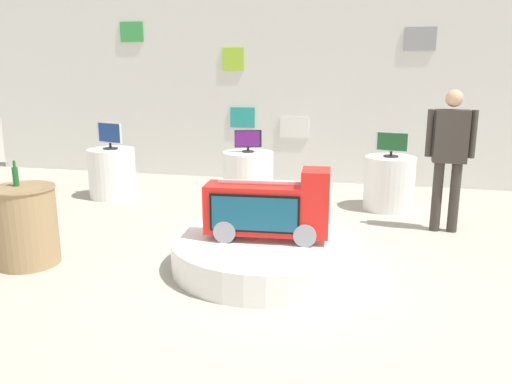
{
  "coord_description": "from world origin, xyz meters",
  "views": [
    {
      "loc": [
        0.78,
        -4.57,
        1.94
      ],
      "look_at": [
        -0.47,
        0.83,
        0.6
      ],
      "focal_mm": 36.13,
      "sensor_mm": 36.0,
      "label": 1
    }
  ],
  "objects_px": {
    "main_display_pedestal": "(267,253)",
    "shopper_browsing_near_truck": "(450,150)",
    "novelty_firetruck_tv": "(269,210)",
    "tv_on_center_rear": "(248,140)",
    "display_pedestal_right_rear": "(389,183)",
    "tv_on_left_rear": "(110,135)",
    "tv_on_right_rear": "(392,144)",
    "display_pedestal_center_rear": "(248,177)",
    "side_table_round": "(25,225)",
    "display_pedestal_left_rear": "(112,173)",
    "bottle_on_side_table": "(15,176)"
  },
  "relations": [
    {
      "from": "tv_on_left_rear",
      "to": "novelty_firetruck_tv",
      "type": "bearing_deg",
      "value": -38.14
    },
    {
      "from": "display_pedestal_center_rear",
      "to": "bottle_on_side_table",
      "type": "height_order",
      "value": "bottle_on_side_table"
    },
    {
      "from": "main_display_pedestal",
      "to": "bottle_on_side_table",
      "type": "bearing_deg",
      "value": -170.12
    },
    {
      "from": "tv_on_center_rear",
      "to": "tv_on_left_rear",
      "type": "bearing_deg",
      "value": -175.08
    },
    {
      "from": "novelty_firetruck_tv",
      "to": "tv_on_left_rear",
      "type": "relative_size",
      "value": 2.67
    },
    {
      "from": "novelty_firetruck_tv",
      "to": "shopper_browsing_near_truck",
      "type": "xyz_separation_m",
      "value": [
        1.84,
        1.64,
        0.4
      ]
    },
    {
      "from": "side_table_round",
      "to": "tv_on_right_rear",
      "type": "bearing_deg",
      "value": 39.61
    },
    {
      "from": "display_pedestal_center_rear",
      "to": "side_table_round",
      "type": "distance_m",
      "value": 3.33
    },
    {
      "from": "novelty_firetruck_tv",
      "to": "side_table_round",
      "type": "height_order",
      "value": "novelty_firetruck_tv"
    },
    {
      "from": "display_pedestal_left_rear",
      "to": "tv_on_left_rear",
      "type": "relative_size",
      "value": 1.62
    },
    {
      "from": "display_pedestal_left_rear",
      "to": "bottle_on_side_table",
      "type": "distance_m",
      "value": 2.81
    },
    {
      "from": "side_table_round",
      "to": "tv_on_left_rear",
      "type": "bearing_deg",
      "value": 100.86
    },
    {
      "from": "tv_on_left_rear",
      "to": "display_pedestal_right_rear",
      "type": "height_order",
      "value": "tv_on_left_rear"
    },
    {
      "from": "main_display_pedestal",
      "to": "tv_on_left_rear",
      "type": "relative_size",
      "value": 4.11
    },
    {
      "from": "novelty_firetruck_tv",
      "to": "tv_on_left_rear",
      "type": "distance_m",
      "value": 3.74
    },
    {
      "from": "display_pedestal_left_rear",
      "to": "tv_on_center_rear",
      "type": "xyz_separation_m",
      "value": [
        2.1,
        0.18,
        0.55
      ]
    },
    {
      "from": "main_display_pedestal",
      "to": "display_pedestal_center_rear",
      "type": "bearing_deg",
      "value": 107.9
    },
    {
      "from": "tv_on_left_rear",
      "to": "tv_on_right_rear",
      "type": "xyz_separation_m",
      "value": [
        4.13,
        0.23,
        -0.03
      ]
    },
    {
      "from": "novelty_firetruck_tv",
      "to": "display_pedestal_center_rear",
      "type": "bearing_deg",
      "value": 108.38
    },
    {
      "from": "side_table_round",
      "to": "shopper_browsing_near_truck",
      "type": "distance_m",
      "value": 4.76
    },
    {
      "from": "display_pedestal_center_rear",
      "to": "shopper_browsing_near_truck",
      "type": "height_order",
      "value": "shopper_browsing_near_truck"
    },
    {
      "from": "tv_on_right_rear",
      "to": "display_pedestal_right_rear",
      "type": "bearing_deg",
      "value": 103.06
    },
    {
      "from": "display_pedestal_center_rear",
      "to": "display_pedestal_right_rear",
      "type": "height_order",
      "value": "same"
    },
    {
      "from": "novelty_firetruck_tv",
      "to": "display_pedestal_right_rear",
      "type": "xyz_separation_m",
      "value": [
        1.2,
        2.53,
        -0.22
      ]
    },
    {
      "from": "main_display_pedestal",
      "to": "shopper_browsing_near_truck",
      "type": "xyz_separation_m",
      "value": [
        1.86,
        1.63,
        0.85
      ]
    },
    {
      "from": "bottle_on_side_table",
      "to": "display_pedestal_left_rear",
      "type": "bearing_deg",
      "value": 99.47
    },
    {
      "from": "display_pedestal_left_rear",
      "to": "display_pedestal_center_rear",
      "type": "xyz_separation_m",
      "value": [
        2.1,
        0.18,
        0.0
      ]
    },
    {
      "from": "tv_on_center_rear",
      "to": "display_pedestal_right_rear",
      "type": "height_order",
      "value": "tv_on_center_rear"
    },
    {
      "from": "display_pedestal_center_rear",
      "to": "tv_on_center_rear",
      "type": "distance_m",
      "value": 0.55
    },
    {
      "from": "tv_on_center_rear",
      "to": "bottle_on_side_table",
      "type": "xyz_separation_m",
      "value": [
        -1.65,
        -2.9,
        -0.01
      ]
    },
    {
      "from": "tv_on_left_rear",
      "to": "tv_on_center_rear",
      "type": "height_order",
      "value": "tv_on_left_rear"
    },
    {
      "from": "tv_on_right_rear",
      "to": "display_pedestal_left_rear",
      "type": "bearing_deg",
      "value": -176.9
    },
    {
      "from": "main_display_pedestal",
      "to": "tv_on_left_rear",
      "type": "xyz_separation_m",
      "value": [
        -2.9,
        2.3,
        0.81
      ]
    },
    {
      "from": "main_display_pedestal",
      "to": "tv_on_center_rear",
      "type": "xyz_separation_m",
      "value": [
        -0.8,
        2.48,
        0.77
      ]
    },
    {
      "from": "main_display_pedestal",
      "to": "bottle_on_side_table",
      "type": "distance_m",
      "value": 2.6
    },
    {
      "from": "tv_on_left_rear",
      "to": "main_display_pedestal",
      "type": "bearing_deg",
      "value": -38.32
    },
    {
      "from": "display_pedestal_center_rear",
      "to": "display_pedestal_right_rear",
      "type": "bearing_deg",
      "value": 1.31
    },
    {
      "from": "bottle_on_side_table",
      "to": "tv_on_right_rear",
      "type": "bearing_deg",
      "value": 38.76
    },
    {
      "from": "tv_on_left_rear",
      "to": "display_pedestal_right_rear",
      "type": "distance_m",
      "value": 4.17
    },
    {
      "from": "display_pedestal_right_rear",
      "to": "shopper_browsing_near_truck",
      "type": "bearing_deg",
      "value": -54.37
    },
    {
      "from": "main_display_pedestal",
      "to": "tv_on_right_rear",
      "type": "relative_size",
      "value": 4.3
    },
    {
      "from": "tv_on_center_rear",
      "to": "tv_on_right_rear",
      "type": "bearing_deg",
      "value": 1.31
    },
    {
      "from": "novelty_firetruck_tv",
      "to": "tv_on_center_rear",
      "type": "distance_m",
      "value": 2.64
    },
    {
      "from": "display_pedestal_right_rear",
      "to": "tv_on_right_rear",
      "type": "height_order",
      "value": "tv_on_right_rear"
    },
    {
      "from": "tv_on_right_rear",
      "to": "shopper_browsing_near_truck",
      "type": "xyz_separation_m",
      "value": [
        0.64,
        -0.89,
        0.07
      ]
    },
    {
      "from": "novelty_firetruck_tv",
      "to": "tv_on_center_rear",
      "type": "xyz_separation_m",
      "value": [
        -0.83,
        2.48,
        0.32
      ]
    },
    {
      "from": "tv_on_center_rear",
      "to": "display_pedestal_right_rear",
      "type": "distance_m",
      "value": 2.1
    },
    {
      "from": "tv_on_right_rear",
      "to": "novelty_firetruck_tv",
      "type": "bearing_deg",
      "value": -115.37
    },
    {
      "from": "tv_on_center_rear",
      "to": "bottle_on_side_table",
      "type": "height_order",
      "value": "tv_on_center_rear"
    },
    {
      "from": "main_display_pedestal",
      "to": "novelty_firetruck_tv",
      "type": "xyz_separation_m",
      "value": [
        0.02,
        -0.0,
        0.44
      ]
    }
  ]
}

